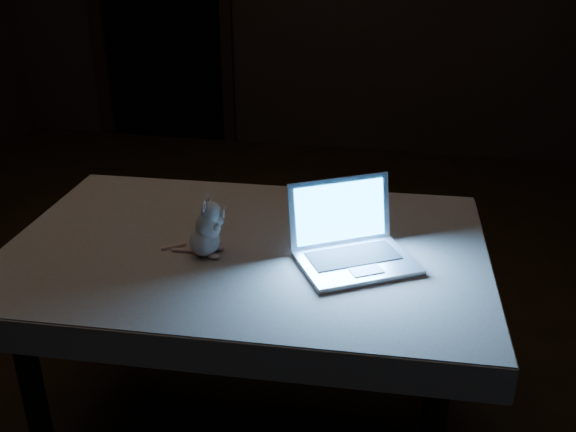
# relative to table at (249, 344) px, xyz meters

# --- Properties ---
(floor) EXTENTS (5.00, 5.00, 0.00)m
(floor) POSITION_rel_table_xyz_m (-0.30, 0.43, -0.34)
(floor) COLOR black
(floor) RESTS_ON ground
(table) EXTENTS (1.30, 0.87, 0.68)m
(table) POSITION_rel_table_xyz_m (0.00, 0.00, 0.00)
(table) COLOR black
(table) RESTS_ON floor
(tablecloth) EXTENTS (1.56, 1.24, 0.09)m
(tablecloth) POSITION_rel_table_xyz_m (0.06, -0.05, 0.30)
(tablecloth) COLOR beige
(tablecloth) RESTS_ON table
(laptop) EXTENTS (0.39, 0.38, 0.20)m
(laptop) POSITION_rel_table_xyz_m (0.33, -0.06, 0.45)
(laptop) COLOR silver
(laptop) RESTS_ON tablecloth
(plush_mouse) EXTENTS (0.16, 0.16, 0.17)m
(plush_mouse) POSITION_rel_table_xyz_m (-0.10, -0.08, 0.43)
(plush_mouse) COLOR silver
(plush_mouse) RESTS_ON tablecloth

